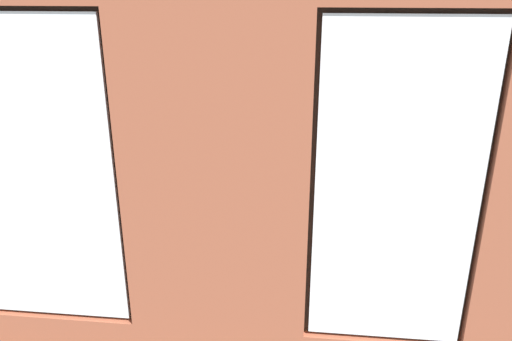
% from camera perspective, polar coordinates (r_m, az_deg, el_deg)
% --- Properties ---
extents(ground_plane, '(6.94, 5.81, 0.10)m').
position_cam_1_polar(ground_plane, '(6.13, 0.13, -7.28)').
color(ground_plane, brown).
extents(brick_wall_with_windows, '(6.34, 0.30, 3.38)m').
position_cam_1_polar(brick_wall_with_windows, '(3.13, -4.84, -0.81)').
color(brick_wall_with_windows, '#9E5138').
rests_on(brick_wall_with_windows, ground_plane).
extents(couch_by_window, '(1.78, 0.87, 0.80)m').
position_cam_1_polar(couch_by_window, '(4.37, -4.92, -14.21)').
color(couch_by_window, black).
rests_on(couch_by_window, ground_plane).
extents(couch_left, '(0.96, 1.79, 0.80)m').
position_cam_1_polar(couch_left, '(6.11, 23.79, -5.27)').
color(couch_left, black).
rests_on(couch_left, ground_plane).
extents(coffee_table, '(1.59, 0.74, 0.41)m').
position_cam_1_polar(coffee_table, '(6.09, 1.25, -3.15)').
color(coffee_table, '#A87547').
rests_on(coffee_table, ground_plane).
extents(cup_ceramic, '(0.07, 0.07, 0.09)m').
position_cam_1_polar(cup_ceramic, '(6.15, -0.51, -1.94)').
color(cup_ceramic, '#4C4C51').
rests_on(cup_ceramic, coffee_table).
extents(candle_jar, '(0.08, 0.08, 0.11)m').
position_cam_1_polar(candle_jar, '(6.15, 5.43, -1.97)').
color(candle_jar, '#B7333D').
rests_on(candle_jar, coffee_table).
extents(table_plant_small, '(0.10, 0.10, 0.18)m').
position_cam_1_polar(table_plant_small, '(5.99, -3.40, -2.12)').
color(table_plant_small, '#9E5638').
rests_on(table_plant_small, coffee_table).
extents(remote_silver, '(0.18, 0.07, 0.02)m').
position_cam_1_polar(remote_silver, '(6.06, 1.25, -2.64)').
color(remote_silver, '#B2B2B7').
rests_on(remote_silver, coffee_table).
extents(remote_black, '(0.15, 0.16, 0.02)m').
position_cam_1_polar(remote_black, '(5.95, 2.30, -3.11)').
color(remote_black, black).
rests_on(remote_black, coffee_table).
extents(media_console, '(0.97, 0.42, 0.51)m').
position_cam_1_polar(media_console, '(6.97, -23.50, -2.74)').
color(media_console, black).
rests_on(media_console, ground_plane).
extents(tv_flatscreen, '(1.20, 0.20, 0.77)m').
position_cam_1_polar(tv_flatscreen, '(6.76, -24.26, 2.32)').
color(tv_flatscreen, black).
rests_on(tv_flatscreen, media_console).
extents(papasan_chair, '(1.05, 1.05, 0.67)m').
position_cam_1_polar(papasan_chair, '(7.72, -2.22, 2.63)').
color(papasan_chair, olive).
rests_on(papasan_chair, ground_plane).
extents(potted_plant_by_left_couch, '(0.22, 0.22, 0.46)m').
position_cam_1_polar(potted_plant_by_left_couch, '(7.19, 17.85, -0.76)').
color(potted_plant_by_left_couch, gray).
rests_on(potted_plant_by_left_couch, ground_plane).
extents(potted_plant_foreground_right, '(1.09, 1.14, 1.47)m').
position_cam_1_polar(potted_plant_foreground_right, '(8.13, -16.47, 5.92)').
color(potted_plant_foreground_right, beige).
rests_on(potted_plant_foreground_right, ground_plane).
extents(potted_plant_between_couches, '(0.56, 0.56, 0.92)m').
position_cam_1_polar(potted_plant_between_couches, '(4.25, 13.54, -11.95)').
color(potted_plant_between_couches, '#9E5638').
rests_on(potted_plant_between_couches, ground_plane).
extents(potted_plant_corner_near_left, '(1.10, 1.20, 1.29)m').
position_cam_1_polar(potted_plant_corner_near_left, '(7.85, 21.13, 3.81)').
color(potted_plant_corner_near_left, gray).
rests_on(potted_plant_corner_near_left, ground_plane).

